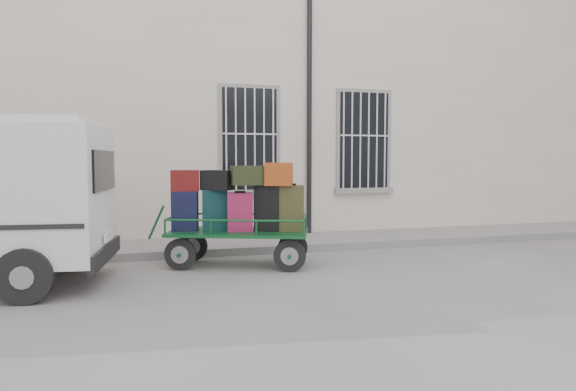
{
  "coord_description": "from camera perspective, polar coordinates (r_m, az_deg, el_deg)",
  "views": [
    {
      "loc": [
        -2.69,
        -8.04,
        1.8
      ],
      "look_at": [
        -0.1,
        1.0,
        1.15
      ],
      "focal_mm": 32.0,
      "sensor_mm": 36.0,
      "label": 1
    }
  ],
  "objects": [
    {
      "name": "ground",
      "position": [
        8.67,
        2.46,
        -8.02
      ],
      "size": [
        80.0,
        80.0,
        0.0
      ],
      "primitive_type": "plane",
      "color": "slate",
      "rests_on": "ground"
    },
    {
      "name": "building",
      "position": [
        13.85,
        -4.8,
        8.94
      ],
      "size": [
        24.0,
        5.15,
        6.0
      ],
      "color": "beige",
      "rests_on": "ground"
    },
    {
      "name": "sidewalk",
      "position": [
        10.73,
        -1.28,
        -5.28
      ],
      "size": [
        24.0,
        1.7,
        0.15
      ],
      "primitive_type": "cube",
      "color": "gray",
      "rests_on": "ground"
    },
    {
      "name": "luggage_cart",
      "position": [
        8.69,
        -5.53,
        -1.68
      ],
      "size": [
        2.75,
        1.78,
        1.75
      ],
      "rotation": [
        0.0,
        0.0,
        -0.35
      ],
      "color": "black",
      "rests_on": "ground"
    }
  ]
}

